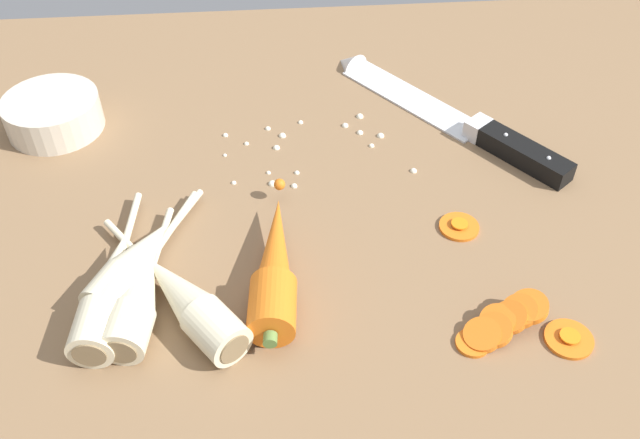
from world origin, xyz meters
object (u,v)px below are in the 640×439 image
at_px(whole_carrot, 275,266).
at_px(carrot_slice_stray_mid, 459,225).
at_px(parsnip_back, 138,297).
at_px(carrot_slice_stack, 502,323).
at_px(chefs_knife, 438,110).
at_px(parsnip_outer, 107,292).
at_px(parsnip_mid_left, 187,300).
at_px(parsnip_front, 135,263).
at_px(parsnip_mid_right, 134,273).
at_px(carrot_slice_stray_near, 569,338).
at_px(prep_bowl, 53,113).

bearing_deg(whole_carrot, carrot_slice_stray_mid, 16.85).
xyz_separation_m(parsnip_back, carrot_slice_stack, (0.31, -0.05, -0.01)).
distance_m(parsnip_back, carrot_slice_stack, 0.32).
bearing_deg(carrot_slice_stray_mid, chefs_knife, 84.60).
bearing_deg(parsnip_outer, parsnip_mid_left, -11.84).
xyz_separation_m(chefs_knife, parsnip_front, (-0.33, -0.23, 0.01)).
relative_size(parsnip_front, carrot_slice_stray_mid, 4.21).
relative_size(whole_carrot, parsnip_front, 1.22).
relative_size(parsnip_back, parsnip_outer, 0.88).
height_order(chefs_knife, parsnip_mid_right, parsnip_mid_right).
height_order(whole_carrot, parsnip_back, whole_carrot).
xyz_separation_m(parsnip_outer, carrot_slice_stray_near, (0.40, -0.07, -0.02)).
xyz_separation_m(carrot_slice_stray_near, prep_bowl, (-0.50, 0.35, 0.02)).
bearing_deg(carrot_slice_stack, chefs_knife, 87.91).
relative_size(parsnip_mid_right, carrot_slice_stray_near, 4.24).
height_order(parsnip_back, carrot_slice_stack, parsnip_back).
bearing_deg(parsnip_back, chefs_knife, 40.34).
distance_m(chefs_knife, carrot_slice_stack, 0.32).
xyz_separation_m(parsnip_back, carrot_slice_stray_mid, (0.31, 0.08, -0.02)).
relative_size(chefs_knife, parsnip_outer, 1.42).
height_order(parsnip_front, parsnip_mid_right, same).
bearing_deg(carrot_slice_stack, parsnip_outer, 170.92).
relative_size(carrot_slice_stray_near, carrot_slice_stray_mid, 1.05).
relative_size(parsnip_back, carrot_slice_stray_mid, 4.52).
distance_m(chefs_knife, parsnip_mid_right, 0.41).
xyz_separation_m(parsnip_mid_left, parsnip_mid_right, (-0.05, 0.04, 0.00)).
relative_size(parsnip_outer, carrot_slice_stray_mid, 5.15).
height_order(parsnip_front, carrot_slice_stack, parsnip_front).
bearing_deg(parsnip_mid_left, parsnip_front, 136.24).
bearing_deg(parsnip_mid_left, whole_carrot, 22.80).
bearing_deg(whole_carrot, chefs_knife, 50.76).
bearing_deg(prep_bowl, carrot_slice_stack, -37.09).
bearing_deg(carrot_slice_stack, parsnip_front, 164.71).
relative_size(parsnip_mid_left, parsnip_back, 1.01).
height_order(whole_carrot, carrot_slice_stray_near, whole_carrot).
bearing_deg(whole_carrot, prep_bowl, 133.54).
bearing_deg(whole_carrot, parsnip_mid_right, 178.69).
relative_size(whole_carrot, parsnip_mid_right, 1.15).
height_order(whole_carrot, parsnip_front, whole_carrot).
bearing_deg(carrot_slice_stray_near, carrot_slice_stray_mid, 113.77).
bearing_deg(whole_carrot, parsnip_front, 173.14).
xyz_separation_m(parsnip_front, parsnip_mid_left, (0.05, -0.05, -0.00)).
xyz_separation_m(chefs_knife, carrot_slice_stray_mid, (-0.02, -0.19, -0.00)).
relative_size(chefs_knife, parsnip_mid_left, 1.61).
bearing_deg(carrot_slice_stray_mid, carrot_slice_stack, -87.07).
bearing_deg(carrot_slice_stack, prep_bowl, 142.91).
distance_m(whole_carrot, parsnip_mid_right, 0.13).
height_order(parsnip_mid_left, prep_bowl, same).
bearing_deg(parsnip_mid_left, carrot_slice_stack, -8.35).
height_order(parsnip_front, parsnip_back, same).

